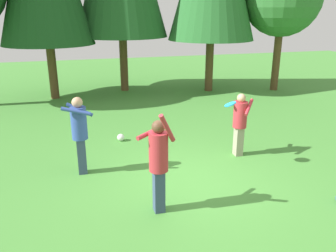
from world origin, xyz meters
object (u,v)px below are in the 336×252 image
object	(u,v)px
ball_white	(121,137)
person_bystander	(79,129)
person_catcher	(240,120)
person_thrower	(159,158)
frisbee	(230,104)

from	to	relation	value
ball_white	person_bystander	bearing A→B (deg)	-122.34
person_catcher	ball_white	distance (m)	3.35
person_catcher	person_bystander	bearing A→B (deg)	-47.25
person_bystander	ball_white	world-z (taller)	person_bystander
person_thrower	person_catcher	xyz separation A→B (m)	(2.55, 1.94, -0.11)
frisbee	ball_white	distance (m)	3.52
frisbee	person_catcher	bearing A→B (deg)	46.92
person_thrower	frisbee	size ratio (longest dim) A/B	5.36
person_bystander	frisbee	bearing A→B (deg)	0.00
person_thrower	person_catcher	size ratio (longest dim) A/B	1.21
frisbee	ball_white	size ratio (longest dim) A/B	1.77
person_bystander	ball_white	distance (m)	2.29
person_thrower	frisbee	world-z (taller)	person_thrower
person_thrower	ball_white	distance (m)	3.84
person_catcher	frisbee	bearing A→B (deg)	-0.00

